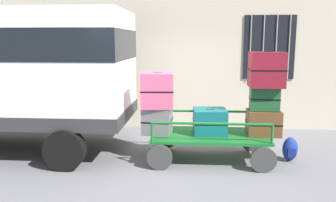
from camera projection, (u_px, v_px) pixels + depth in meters
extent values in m
plane|color=slate|center=(171.00, 158.00, 6.42)|extent=(40.00, 40.00, 0.00)
cube|color=#BCB29E|center=(177.00, 26.00, 8.39)|extent=(12.00, 0.30, 5.00)
cube|color=black|center=(104.00, 47.00, 8.44)|extent=(1.20, 0.04, 1.50)
cylinder|color=gray|center=(85.00, 47.00, 8.43)|extent=(0.03, 0.03, 1.50)
cylinder|color=gray|center=(97.00, 47.00, 8.41)|extent=(0.03, 0.03, 1.50)
cylinder|color=gray|center=(109.00, 47.00, 8.39)|extent=(0.03, 0.03, 1.50)
cylinder|color=gray|center=(122.00, 47.00, 8.37)|extent=(0.03, 0.03, 1.50)
cube|color=black|center=(269.00, 47.00, 8.16)|extent=(1.20, 0.04, 1.50)
cylinder|color=gray|center=(250.00, 47.00, 8.15)|extent=(0.03, 0.03, 1.50)
cylinder|color=gray|center=(263.00, 47.00, 8.13)|extent=(0.03, 0.03, 1.50)
cylinder|color=gray|center=(276.00, 47.00, 8.11)|extent=(0.03, 0.03, 1.50)
cylinder|color=gray|center=(289.00, 47.00, 8.09)|extent=(0.03, 0.03, 1.50)
cube|color=white|center=(0.00, 66.00, 6.63)|extent=(4.96, 2.02, 2.06)
cube|color=#2D2D30|center=(4.00, 112.00, 6.78)|extent=(5.00, 2.06, 0.24)
cylinder|color=black|center=(65.00, 150.00, 5.75)|extent=(0.70, 0.22, 0.70)
cube|color=#146023|center=(210.00, 135.00, 6.24)|extent=(2.07, 1.10, 0.05)
cylinder|color=#383838|center=(263.00, 160.00, 5.66)|extent=(0.44, 0.06, 0.44)
cylinder|color=#383838|center=(252.00, 140.00, 6.78)|extent=(0.44, 0.06, 0.44)
cylinder|color=#383838|center=(160.00, 157.00, 5.78)|extent=(0.44, 0.06, 0.44)
cylinder|color=#383838|center=(165.00, 138.00, 6.90)|extent=(0.44, 0.06, 0.44)
cylinder|color=#146023|center=(272.00, 134.00, 5.63)|extent=(0.04, 0.04, 0.32)
cylinder|color=#146023|center=(260.00, 120.00, 6.64)|extent=(0.04, 0.04, 0.32)
cylinder|color=#146023|center=(152.00, 132.00, 5.77)|extent=(0.04, 0.04, 0.32)
cylinder|color=#146023|center=(158.00, 118.00, 6.78)|extent=(0.04, 0.04, 0.32)
cylinder|color=#146023|center=(211.00, 124.00, 5.68)|extent=(1.99, 0.04, 0.04)
cylinder|color=#146023|center=(209.00, 111.00, 6.68)|extent=(1.99, 0.04, 0.04)
cube|color=slate|center=(157.00, 120.00, 6.28)|extent=(0.54, 0.55, 0.48)
cube|color=black|center=(157.00, 120.00, 6.28)|extent=(0.55, 0.56, 0.02)
cube|color=black|center=(157.00, 107.00, 6.24)|extent=(0.16, 0.04, 0.02)
cube|color=#CC4C72|center=(157.00, 90.00, 6.18)|extent=(0.61, 0.61, 0.62)
cube|color=black|center=(157.00, 90.00, 6.18)|extent=(0.62, 0.62, 0.02)
cube|color=black|center=(157.00, 73.00, 6.13)|extent=(0.16, 0.04, 0.02)
cube|color=#0F5960|center=(210.00, 121.00, 6.23)|extent=(0.61, 0.56, 0.45)
cube|color=black|center=(210.00, 121.00, 6.23)|extent=(0.62, 0.57, 0.02)
cube|color=black|center=(210.00, 110.00, 6.19)|extent=(0.16, 0.04, 0.02)
cube|color=brown|center=(263.00, 123.00, 6.15)|extent=(0.57, 0.44, 0.45)
cube|color=black|center=(263.00, 123.00, 6.15)|extent=(0.58, 0.45, 0.02)
cube|color=black|center=(264.00, 111.00, 6.11)|extent=(0.16, 0.03, 0.02)
cube|color=#194C28|center=(264.00, 99.00, 6.08)|extent=(0.51, 0.31, 0.41)
cube|color=black|center=(264.00, 99.00, 6.08)|extent=(0.52, 0.32, 0.02)
cube|color=black|center=(265.00, 87.00, 6.05)|extent=(0.16, 0.04, 0.02)
cube|color=maroon|center=(267.00, 70.00, 5.93)|extent=(0.59, 0.48, 0.61)
cube|color=black|center=(267.00, 70.00, 5.93)|extent=(0.60, 0.49, 0.02)
cube|color=black|center=(267.00, 52.00, 5.88)|extent=(0.16, 0.03, 0.02)
ellipsoid|color=navy|center=(290.00, 149.00, 6.22)|extent=(0.27, 0.19, 0.44)
cube|color=navy|center=(291.00, 153.00, 6.14)|extent=(0.14, 0.06, 0.15)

